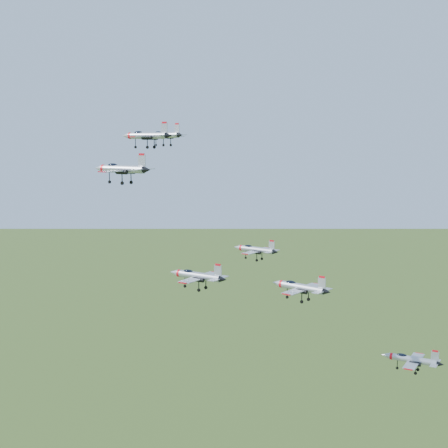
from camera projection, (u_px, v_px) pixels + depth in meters
The scene contains 7 objects.
jet_lead at pixel (164, 135), 140.95m from camera, with size 12.28×10.19×3.28m.
jet_left_high at pixel (146, 135), 125.50m from camera, with size 12.66×10.52×3.38m.
jet_right_high at pixel (121, 169), 111.99m from camera, with size 13.34×11.05×3.57m.
jet_left_low at pixel (255, 249), 125.39m from camera, with size 10.63×8.74×2.85m.
jet_right_low at pixel (197, 275), 108.59m from camera, with size 12.06×9.99×3.22m.
jet_trail at pixel (300, 287), 106.48m from camera, with size 11.85×9.77×3.17m.
jet_extra at pixel (411, 359), 104.60m from camera, with size 10.46×8.74×2.80m.
Camera 1 is at (79.28, -95.73, 141.02)m, focal length 50.00 mm.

